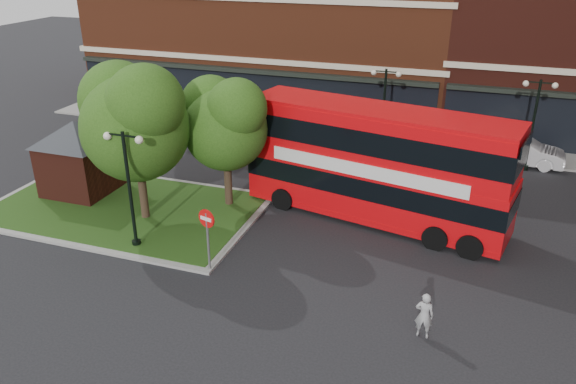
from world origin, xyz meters
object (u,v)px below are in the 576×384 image
at_px(bus, 377,157).
at_px(woman, 424,315).
at_px(car_white, 520,151).
at_px(car_silver, 360,140).

relative_size(bus, woman, 7.50).
xyz_separation_m(woman, car_white, (3.33, 17.08, -0.02)).
bearing_deg(bus, car_white, 66.94).
relative_size(bus, car_silver, 3.05).
bearing_deg(car_white, woman, 174.45).
distance_m(bus, woman, 8.66).
bearing_deg(woman, car_white, -98.86).
bearing_deg(car_silver, bus, -170.11).
xyz_separation_m(bus, woman, (3.15, -7.78, -2.14)).
xyz_separation_m(woman, car_silver, (-5.64, 16.23, -0.13)).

